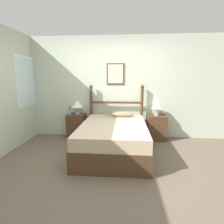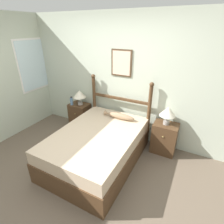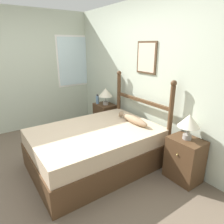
{
  "view_description": "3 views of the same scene",
  "coord_description": "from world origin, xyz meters",
  "px_view_note": "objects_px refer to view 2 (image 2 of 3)",
  "views": [
    {
      "loc": [
        0.32,
        -2.76,
        1.53
      ],
      "look_at": [
        0.02,
        1.01,
        0.79
      ],
      "focal_mm": 28.0,
      "sensor_mm": 36.0,
      "label": 1
    },
    {
      "loc": [
        1.5,
        -1.48,
        2.27
      ],
      "look_at": [
        0.13,
        1.13,
        0.82
      ],
      "focal_mm": 28.0,
      "sensor_mm": 36.0,
      "label": 2
    },
    {
      "loc": [
        2.49,
        -0.72,
        1.83
      ],
      "look_at": [
        0.02,
        1.01,
        0.81
      ],
      "focal_mm": 32.0,
      "sensor_mm": 36.0,
      "label": 3
    }
  ],
  "objects_px": {
    "bottle": "(72,101)",
    "fish_pillow": "(119,116)",
    "nightstand_right": "(164,138)",
    "table_lamp_right": "(168,112)",
    "table_lamp_left": "(79,94)",
    "bed": "(98,147)",
    "nightstand_left": "(80,116)"
  },
  "relations": [
    {
      "from": "bottle",
      "to": "fish_pillow",
      "type": "bearing_deg",
      "value": -3.69
    },
    {
      "from": "nightstand_right",
      "to": "table_lamp_right",
      "type": "bearing_deg",
      "value": 162.43
    },
    {
      "from": "table_lamp_left",
      "to": "table_lamp_right",
      "type": "relative_size",
      "value": 1.0
    },
    {
      "from": "bed",
      "to": "fish_pillow",
      "type": "distance_m",
      "value": 0.75
    },
    {
      "from": "table_lamp_left",
      "to": "fish_pillow",
      "type": "relative_size",
      "value": 0.54
    },
    {
      "from": "nightstand_left",
      "to": "table_lamp_right",
      "type": "relative_size",
      "value": 1.78
    },
    {
      "from": "nightstand_right",
      "to": "table_lamp_right",
      "type": "xyz_separation_m",
      "value": [
        -0.01,
        0.0,
        0.56
      ]
    },
    {
      "from": "nightstand_right",
      "to": "bottle",
      "type": "height_order",
      "value": "bottle"
    },
    {
      "from": "bed",
      "to": "nightstand_left",
      "type": "bearing_deg",
      "value": 140.75
    },
    {
      "from": "table_lamp_right",
      "to": "bottle",
      "type": "xyz_separation_m",
      "value": [
        -2.15,
        -0.11,
        -0.16
      ]
    },
    {
      "from": "bed",
      "to": "table_lamp_left",
      "type": "height_order",
      "value": "table_lamp_left"
    },
    {
      "from": "bottle",
      "to": "bed",
      "type": "bearing_deg",
      "value": -32.44
    },
    {
      "from": "bed",
      "to": "nightstand_left",
      "type": "relative_size",
      "value": 3.07
    },
    {
      "from": "bed",
      "to": "table_lamp_right",
      "type": "bearing_deg",
      "value": 39.57
    },
    {
      "from": "table_lamp_left",
      "to": "fish_pillow",
      "type": "xyz_separation_m",
      "value": [
        1.1,
        -0.18,
        -0.21
      ]
    },
    {
      "from": "nightstand_left",
      "to": "nightstand_right",
      "type": "bearing_deg",
      "value": 0.0
    },
    {
      "from": "bed",
      "to": "table_lamp_right",
      "type": "height_order",
      "value": "table_lamp_right"
    },
    {
      "from": "fish_pillow",
      "to": "bottle",
      "type": "bearing_deg",
      "value": 176.31
    },
    {
      "from": "nightstand_left",
      "to": "table_lamp_right",
      "type": "bearing_deg",
      "value": 0.07
    },
    {
      "from": "table_lamp_right",
      "to": "fish_pillow",
      "type": "height_order",
      "value": "table_lamp_right"
    },
    {
      "from": "nightstand_right",
      "to": "bottle",
      "type": "relative_size",
      "value": 2.98
    },
    {
      "from": "table_lamp_right",
      "to": "bottle",
      "type": "height_order",
      "value": "table_lamp_right"
    },
    {
      "from": "nightstand_left",
      "to": "fish_pillow",
      "type": "bearing_deg",
      "value": -9.21
    },
    {
      "from": "bed",
      "to": "fish_pillow",
      "type": "relative_size",
      "value": 2.95
    },
    {
      "from": "nightstand_right",
      "to": "fish_pillow",
      "type": "distance_m",
      "value": 0.98
    },
    {
      "from": "table_lamp_left",
      "to": "table_lamp_right",
      "type": "bearing_deg",
      "value": 0.13
    },
    {
      "from": "nightstand_right",
      "to": "table_lamp_left",
      "type": "bearing_deg",
      "value": -179.95
    },
    {
      "from": "table_lamp_left",
      "to": "table_lamp_right",
      "type": "xyz_separation_m",
      "value": [
        1.98,
        0.0,
        0.0
      ]
    },
    {
      "from": "bed",
      "to": "table_lamp_left",
      "type": "xyz_separation_m",
      "value": [
        -0.98,
        0.83,
        0.57
      ]
    },
    {
      "from": "table_lamp_right",
      "to": "bottle",
      "type": "bearing_deg",
      "value": -177.19
    },
    {
      "from": "nightstand_right",
      "to": "bottle",
      "type": "bearing_deg",
      "value": -177.27
    },
    {
      "from": "nightstand_left",
      "to": "fish_pillow",
      "type": "xyz_separation_m",
      "value": [
        1.14,
        -0.18,
        0.36
      ]
    }
  ]
}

